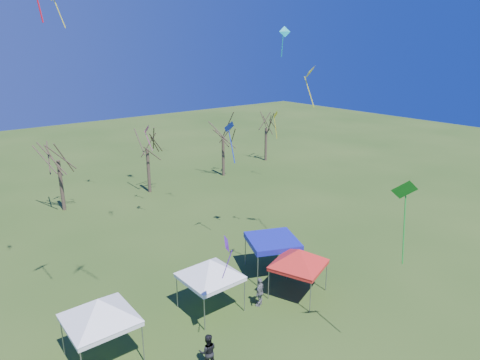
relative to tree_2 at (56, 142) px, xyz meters
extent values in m
plane|color=#274315|center=(2.37, -24.38, -6.29)|extent=(140.00, 140.00, 0.00)
cylinder|color=#3D2D21|center=(0.00, 0.00, -3.97)|extent=(0.32, 0.32, 4.64)
cylinder|color=#3D2D21|center=(8.40, -0.33, -4.05)|extent=(0.32, 0.32, 4.49)
cylinder|color=#3D2D21|center=(17.72, -0.38, -4.05)|extent=(0.32, 0.32, 4.47)
cylinder|color=#3D2D21|center=(26.09, 1.69, -4.17)|extent=(0.32, 0.32, 4.23)
cylinder|color=gray|center=(-6.11, -19.58, -5.29)|extent=(0.06, 0.06, 2.00)
cylinder|color=gray|center=(-3.35, -22.42, -5.29)|extent=(0.06, 0.06, 2.00)
cylinder|color=gray|center=(-3.31, -19.62, -5.29)|extent=(0.06, 0.06, 2.00)
cube|color=white|center=(-4.73, -21.00, -4.17)|extent=(3.04, 3.04, 0.24)
pyramid|color=white|center=(-4.73, -21.00, -3.05)|extent=(4.24, 4.24, 1.00)
cylinder|color=gray|center=(0.19, -22.27, -5.33)|extent=(0.06, 0.06, 1.92)
cylinder|color=gray|center=(0.16, -19.58, -5.33)|extent=(0.06, 0.06, 1.92)
cylinder|color=gray|center=(2.88, -22.25, -5.33)|extent=(0.06, 0.06, 1.92)
cylinder|color=gray|center=(2.86, -19.55, -5.33)|extent=(0.06, 0.06, 1.92)
cube|color=white|center=(1.52, -20.91, -4.25)|extent=(2.91, 2.91, 0.23)
pyramid|color=white|center=(1.52, -20.91, -3.17)|extent=(4.08, 4.08, 0.96)
cylinder|color=gray|center=(5.65, -24.60, -5.37)|extent=(0.06, 0.06, 1.85)
cylinder|color=gray|center=(4.74, -22.18, -5.37)|extent=(0.06, 0.06, 1.85)
cylinder|color=gray|center=(8.07, -23.69, -5.37)|extent=(0.06, 0.06, 1.85)
cylinder|color=gray|center=(7.16, -21.27, -5.37)|extent=(0.06, 0.06, 1.85)
cube|color=red|center=(6.41, -22.94, -4.33)|extent=(3.57, 3.57, 0.22)
pyramid|color=red|center=(6.41, -22.94, -3.30)|extent=(3.66, 3.66, 0.92)
cylinder|color=gray|center=(5.18, -20.73, -5.28)|extent=(0.06, 0.06, 2.03)
cylinder|color=gray|center=(6.33, -18.14, -5.28)|extent=(0.06, 0.06, 2.03)
cylinder|color=gray|center=(7.77, -21.88, -5.28)|extent=(0.06, 0.06, 2.03)
cylinder|color=gray|center=(8.92, -19.29, -5.28)|extent=(0.06, 0.06, 2.03)
cube|color=#0E1494|center=(7.05, -20.01, -4.14)|extent=(4.01, 4.01, 0.24)
cube|color=#0E1494|center=(7.05, -20.01, -3.96)|extent=(4.01, 4.01, 0.12)
imported|color=slate|center=(3.92, -22.35, -5.43)|extent=(1.09, 0.85, 1.73)
imported|color=black|center=(-1.21, -24.60, -5.42)|extent=(1.06, 0.98, 1.74)
cone|color=#152FE0|center=(7.11, -15.39, 2.71)|extent=(1.10, 0.80, 0.87)
cube|color=#152FE0|center=(7.38, -15.33, 1.29)|extent=(0.15, 0.59, 2.35)
cone|color=yellow|center=(20.85, -5.44, 1.02)|extent=(1.10, 0.85, 0.95)
cube|color=yellow|center=(21.03, -5.36, -0.43)|extent=(0.23, 0.41, 2.41)
cone|color=#4F169D|center=(-0.12, -24.70, -0.29)|extent=(0.82, 0.85, 0.86)
cube|color=#4F169D|center=(-0.26, -24.86, -1.19)|extent=(0.37, 0.34, 1.37)
cone|color=green|center=(5.20, -29.58, 2.37)|extent=(1.38, 1.24, 1.05)
cube|color=green|center=(5.38, -29.69, 0.57)|extent=(0.28, 0.41, 3.00)
cube|color=#FFF81A|center=(-0.31, -6.11, 10.10)|extent=(0.45, 0.72, 2.04)
cone|color=yellow|center=(6.04, -23.40, 6.67)|extent=(1.07, 0.98, 0.76)
cube|color=yellow|center=(6.27, -23.25, 5.67)|extent=(0.36, 0.52, 1.56)
cone|color=#0BA3A9|center=(8.84, -18.74, 8.73)|extent=(0.74, 0.60, 0.67)
cube|color=#0BA3A9|center=(8.73, -18.67, 7.91)|extent=(0.19, 0.29, 1.30)
cone|color=#DE319B|center=(6.29, -4.76, 1.09)|extent=(0.95, 0.94, 0.84)
cube|color=#DE319B|center=(6.50, -4.56, -0.01)|extent=(0.47, 0.49, 1.77)
camera|label=1|loc=(-10.26, -38.18, 7.89)|focal=32.00mm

